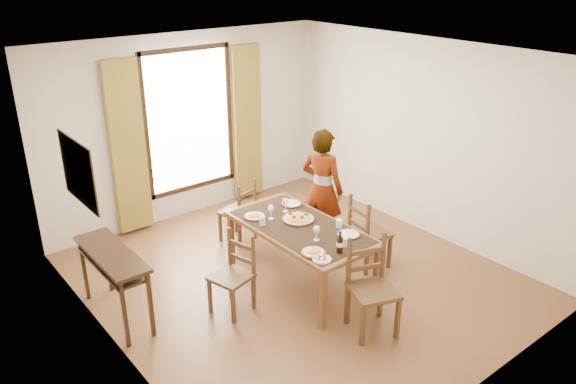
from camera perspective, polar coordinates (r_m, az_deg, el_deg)
ground at (r=7.00m, az=0.85°, el=-8.64°), size 5.00×5.00×0.00m
room_shell at (r=6.42m, az=0.17°, el=3.64°), size 4.60×5.10×2.74m
console_table at (r=6.24m, az=-17.43°, el=-6.77°), size 0.38×1.20×0.80m
dining_table at (r=6.57m, az=1.23°, el=-3.97°), size 0.93×1.84×0.76m
chair_west at (r=6.24m, az=-5.59°, el=-8.52°), size 0.49×0.49×0.90m
chair_north at (r=7.68m, az=-4.99°, el=-2.12°), size 0.50×0.50×0.90m
chair_south at (r=5.94m, az=8.51°, el=-9.81°), size 0.59×0.59×1.03m
chair_east at (r=7.09m, az=8.11°, el=-4.27°), size 0.48×0.48×0.96m
man at (r=7.39m, az=3.48°, el=0.30°), size 0.84×0.76×1.64m
plate_sw at (r=5.96m, az=2.59°, el=-6.01°), size 0.27×0.27×0.05m
plate_se at (r=6.35m, az=6.17°, el=-4.17°), size 0.27×0.27×0.05m
plate_nw at (r=6.75m, az=-3.42°, el=-2.35°), size 0.27×0.27×0.05m
plate_ne at (r=7.08m, az=0.33°, el=-1.07°), size 0.27×0.27×0.05m
pasta_platter at (r=6.66m, az=1.05°, el=-2.48°), size 0.40×0.40×0.10m
caprese_plate at (r=5.84m, az=3.47°, el=-6.73°), size 0.20×0.20×0.04m
wine_glass_a at (r=6.19m, az=2.91°, el=-4.17°), size 0.08×0.08×0.18m
wine_glass_b at (r=6.85m, az=-0.27°, el=-1.32°), size 0.08×0.08×0.18m
wine_glass_c at (r=6.67m, az=-1.74°, el=-2.04°), size 0.08×0.08×0.18m
tumbler_a at (r=6.50m, az=5.22°, el=-3.23°), size 0.07×0.07×0.10m
tumbler_b at (r=6.55m, az=-2.63°, el=-2.95°), size 0.07×0.07×0.10m
tumbler_c at (r=6.11m, az=5.81°, el=-5.08°), size 0.07×0.07×0.10m
wine_bottle at (r=5.94m, az=5.29°, el=-5.10°), size 0.07×0.07×0.25m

